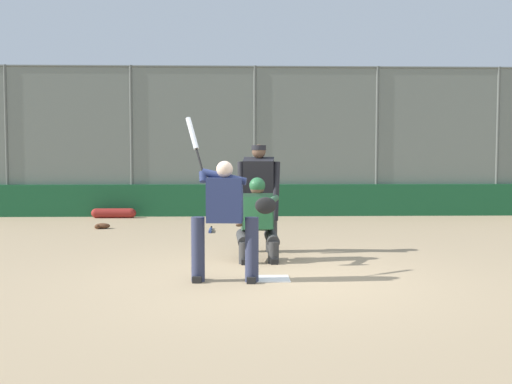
{
  "coord_description": "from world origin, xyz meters",
  "views": [
    {
      "loc": [
        0.43,
        7.51,
        1.57
      ],
      "look_at": [
        0.18,
        -1.0,
        1.05
      ],
      "focal_mm": 42.0,
      "sensor_mm": 36.0,
      "label": 1
    }
  ],
  "objects_px": {
    "batter_at_plate": "(224,216)",
    "umpire_home": "(259,195)",
    "catcher_behind_plate": "(258,218)",
    "spare_bat_near_backstop": "(211,230)",
    "equipment_bag_dugout_side": "(114,213)",
    "fielding_glove_on_dirt": "(102,226)"
  },
  "relations": [
    {
      "from": "batter_at_plate",
      "to": "umpire_home",
      "type": "bearing_deg",
      "value": -97.86
    },
    {
      "from": "batter_at_plate",
      "to": "catcher_behind_plate",
      "type": "distance_m",
      "value": 1.49
    },
    {
      "from": "catcher_behind_plate",
      "to": "spare_bat_near_backstop",
      "type": "bearing_deg",
      "value": -79.81
    },
    {
      "from": "batter_at_plate",
      "to": "equipment_bag_dugout_side",
      "type": "height_order",
      "value": "batter_at_plate"
    },
    {
      "from": "batter_at_plate",
      "to": "umpire_home",
      "type": "relative_size",
      "value": 1.19
    },
    {
      "from": "umpire_home",
      "to": "equipment_bag_dugout_side",
      "type": "xyz_separation_m",
      "value": [
        3.47,
        -5.45,
        -0.82
      ]
    },
    {
      "from": "spare_bat_near_backstop",
      "to": "equipment_bag_dugout_side",
      "type": "relative_size",
      "value": 0.72
    },
    {
      "from": "equipment_bag_dugout_side",
      "to": "batter_at_plate",
      "type": "bearing_deg",
      "value": 111.03
    },
    {
      "from": "catcher_behind_plate",
      "to": "fielding_glove_on_dirt",
      "type": "bearing_deg",
      "value": -55.28
    },
    {
      "from": "umpire_home",
      "to": "spare_bat_near_backstop",
      "type": "bearing_deg",
      "value": -65.69
    },
    {
      "from": "catcher_behind_plate",
      "to": "equipment_bag_dugout_side",
      "type": "distance_m",
      "value": 7.18
    },
    {
      "from": "batter_at_plate",
      "to": "spare_bat_near_backstop",
      "type": "xyz_separation_m",
      "value": [
        0.4,
        -4.92,
        -0.79
      ]
    },
    {
      "from": "batter_at_plate",
      "to": "fielding_glove_on_dirt",
      "type": "relative_size",
      "value": 6.4
    },
    {
      "from": "catcher_behind_plate",
      "to": "umpire_home",
      "type": "xyz_separation_m",
      "value": [
        -0.04,
        -0.84,
        0.29
      ]
    },
    {
      "from": "catcher_behind_plate",
      "to": "umpire_home",
      "type": "height_order",
      "value": "umpire_home"
    },
    {
      "from": "batter_at_plate",
      "to": "catcher_behind_plate",
      "type": "xyz_separation_m",
      "value": [
        -0.47,
        -1.4,
        -0.17
      ]
    },
    {
      "from": "catcher_behind_plate",
      "to": "fielding_glove_on_dirt",
      "type": "relative_size",
      "value": 3.85
    },
    {
      "from": "batter_at_plate",
      "to": "fielding_glove_on_dirt",
      "type": "bearing_deg",
      "value": -58.32
    },
    {
      "from": "spare_bat_near_backstop",
      "to": "fielding_glove_on_dirt",
      "type": "bearing_deg",
      "value": -103.51
    },
    {
      "from": "umpire_home",
      "to": "catcher_behind_plate",
      "type": "bearing_deg",
      "value": 92.57
    },
    {
      "from": "spare_bat_near_backstop",
      "to": "catcher_behind_plate",
      "type": "bearing_deg",
      "value": 13.51
    },
    {
      "from": "batter_at_plate",
      "to": "fielding_glove_on_dirt",
      "type": "height_order",
      "value": "batter_at_plate"
    }
  ]
}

